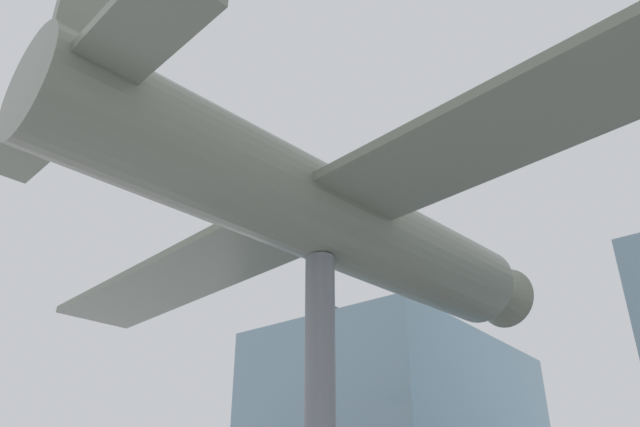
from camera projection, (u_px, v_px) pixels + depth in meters
name	position (u px, v px, depth m)	size (l,w,h in m)	color
support_pylon_central	(320.00, 426.00, 10.42)	(0.55, 0.55, 6.14)	slate
suspended_airplane	(329.00, 217.00, 12.42)	(18.94, 13.25, 3.52)	slate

